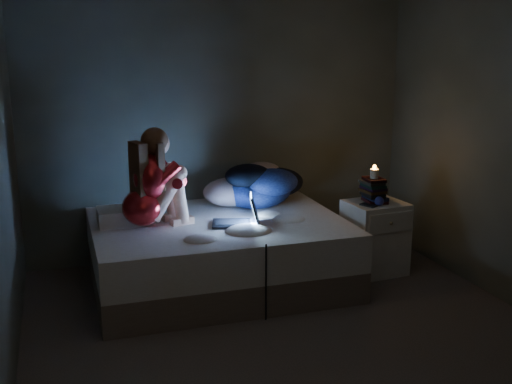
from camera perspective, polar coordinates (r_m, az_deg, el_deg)
name	(u,v)px	position (r m, az deg, el deg)	size (l,w,h in m)	color
floor	(294,338)	(4.45, 3.44, -13.15)	(3.60, 3.80, 0.02)	#3B3634
wall_back	(221,118)	(5.84, -3.24, 6.73)	(3.60, 0.02, 2.60)	slate
wall_front	(491,237)	(2.41, 20.62, -3.85)	(3.60, 0.02, 2.60)	slate
bed	(219,253)	(5.24, -3.43, -5.54)	(2.03, 1.52, 0.56)	beige
pillow	(125,215)	(5.17, -11.80, -2.11)	(0.44, 0.31, 0.13)	silver
woman	(141,179)	(4.92, -10.40, 1.17)	(0.49, 0.32, 0.79)	#6F0305
laptop	(235,209)	(4.99, -1.94, -1.58)	(0.37, 0.26, 0.26)	black
clothes_pile	(256,183)	(5.59, -0.04, 0.84)	(0.68, 0.54, 0.41)	#0C1145
nightstand	(375,237)	(5.60, 10.74, -4.08)	(0.48, 0.42, 0.64)	silver
book_stack	(374,189)	(5.49, 10.65, 0.28)	(0.19, 0.25, 0.23)	black
candle	(374,171)	(5.45, 10.72, 1.88)	(0.07, 0.07, 0.08)	beige
phone	(367,205)	(5.38, 10.05, -1.17)	(0.07, 0.14, 0.01)	black
blue_orb	(378,201)	(5.39, 11.03, -0.82)	(0.08, 0.08, 0.08)	#2A3195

